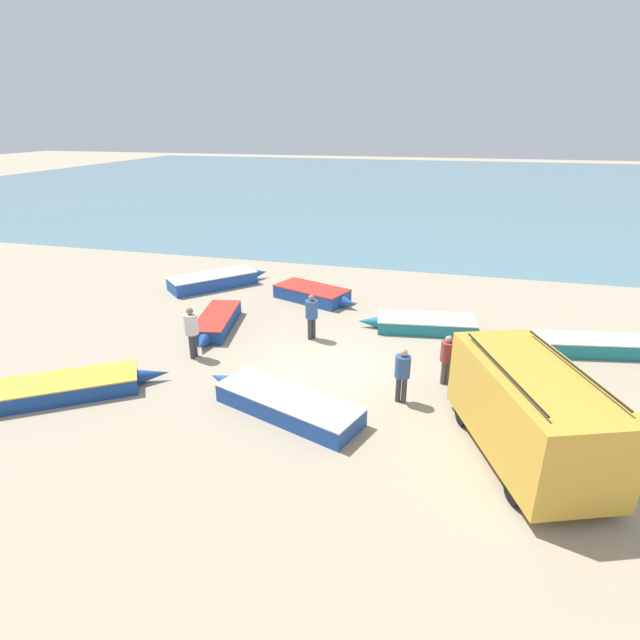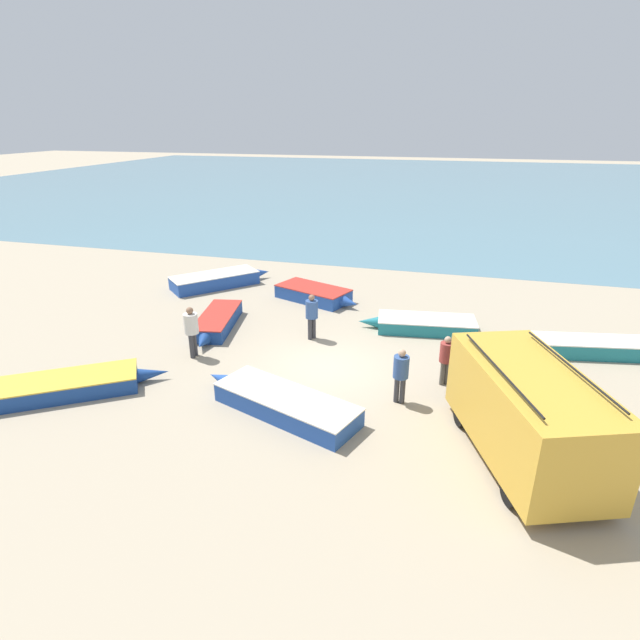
% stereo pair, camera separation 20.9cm
% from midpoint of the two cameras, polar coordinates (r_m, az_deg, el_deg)
% --- Properties ---
extents(ground_plane, '(200.00, 200.00, 0.00)m').
position_cam_midpoint_polar(ground_plane, '(16.49, 1.06, -5.48)').
color(ground_plane, tan).
extents(sea_water, '(120.00, 80.00, 0.01)m').
position_cam_midpoint_polar(sea_water, '(66.72, 12.66, 14.92)').
color(sea_water, slate).
rests_on(sea_water, ground_plane).
extents(parked_van, '(3.71, 5.30, 2.44)m').
position_cam_midpoint_polar(parked_van, '(12.81, 23.03, -9.61)').
color(parked_van, gold).
rests_on(parked_van, ground_plane).
extents(fishing_rowboat_0, '(4.56, 1.92, 0.51)m').
position_cam_midpoint_polar(fishing_rowboat_0, '(19.67, 12.00, -0.47)').
color(fishing_rowboat_0, '#1E757F').
rests_on(fishing_rowboat_0, ground_plane).
extents(fishing_rowboat_1, '(5.17, 2.80, 0.56)m').
position_cam_midpoint_polar(fishing_rowboat_1, '(14.10, -3.97, -9.37)').
color(fishing_rowboat_1, '#234CA3').
rests_on(fishing_rowboat_1, ground_plane).
extents(fishing_rowboat_2, '(1.83, 4.20, 0.54)m').
position_cam_midpoint_polar(fishing_rowboat_2, '(19.80, -11.44, -0.22)').
color(fishing_rowboat_2, navy).
rests_on(fishing_rowboat_2, ground_plane).
extents(fishing_rowboat_3, '(4.10, 2.65, 0.59)m').
position_cam_midpoint_polar(fishing_rowboat_3, '(22.46, -0.28, 2.99)').
color(fishing_rowboat_3, '#234CA3').
rests_on(fishing_rowboat_3, ground_plane).
extents(fishing_rowboat_4, '(4.95, 3.77, 0.52)m').
position_cam_midpoint_polar(fishing_rowboat_4, '(16.68, -26.82, -6.72)').
color(fishing_rowboat_4, navy).
rests_on(fishing_rowboat_4, ground_plane).
extents(fishing_rowboat_5, '(5.16, 1.93, 0.55)m').
position_cam_midpoint_polar(fishing_rowboat_5, '(19.57, 27.73, -2.69)').
color(fishing_rowboat_5, '#1E757F').
rests_on(fishing_rowboat_5, ground_plane).
extents(fishing_rowboat_6, '(4.14, 4.42, 0.64)m').
position_cam_midpoint_polar(fishing_rowboat_6, '(24.93, -11.34, 4.54)').
color(fishing_rowboat_6, '#234CA3').
rests_on(fishing_rowboat_6, ground_plane).
extents(fisherman_0, '(0.48, 0.48, 1.81)m').
position_cam_midpoint_polar(fisherman_0, '(17.33, -14.15, -0.83)').
color(fisherman_0, '#38383D').
rests_on(fisherman_0, ground_plane).
extents(fisherman_1, '(0.42, 0.42, 1.60)m').
position_cam_midpoint_polar(fisherman_1, '(15.60, 14.62, -4.01)').
color(fisherman_1, '#5B564C').
rests_on(fisherman_1, ground_plane).
extents(fisherman_2, '(0.45, 0.45, 1.73)m').
position_cam_midpoint_polar(fisherman_2, '(18.22, -0.62, 0.84)').
color(fisherman_2, '#38383D').
rests_on(fisherman_2, ground_plane).
extents(fisherman_3, '(0.44, 0.44, 1.68)m').
position_cam_midpoint_polar(fisherman_3, '(14.33, 9.64, -5.78)').
color(fisherman_3, '#38383D').
rests_on(fisherman_3, ground_plane).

